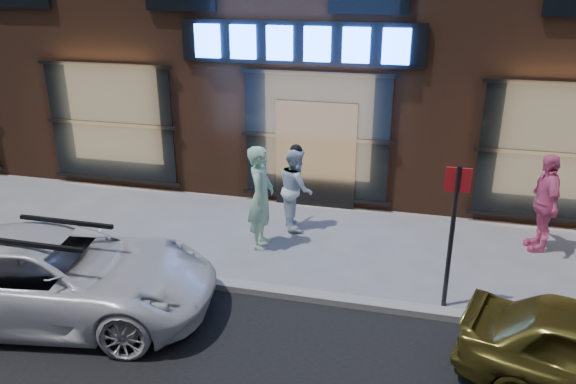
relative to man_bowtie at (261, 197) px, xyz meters
The scene contains 7 objects.
ground 2.06m from the man_bowtie, 70.45° to the right, with size 90.00×90.00×0.00m, color slate.
curb 2.03m from the man_bowtie, 70.45° to the right, with size 60.00×0.25×0.12m, color gray.
man_bowtie is the anchor object (origin of this frame).
man_cap 1.12m from the man_bowtie, 66.55° to the left, with size 0.83×0.65×1.71m, color white.
passerby 5.32m from the man_bowtie, 12.73° to the left, with size 1.11×0.46×1.90m, color pink.
white_suv 3.83m from the man_bowtie, 127.92° to the right, with size 2.22×4.82×1.34m, color silver.
sign_post 3.71m from the man_bowtie, 21.40° to the right, with size 0.37×0.07×2.34m.
Camera 1 is at (2.28, -7.72, 4.95)m, focal length 35.00 mm.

